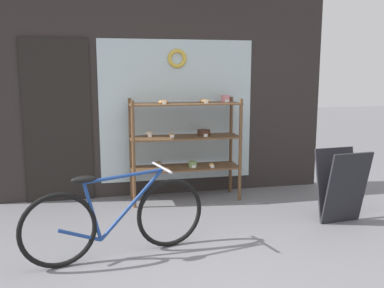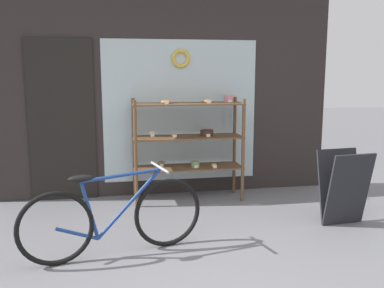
# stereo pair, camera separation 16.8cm
# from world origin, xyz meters

# --- Properties ---
(storefront_facade) EXTENTS (4.60, 0.13, 3.95)m
(storefront_facade) POSITION_xyz_m (-0.04, 2.87, 1.91)
(storefront_facade) COLOR #2D2826
(storefront_facade) RESTS_ON ground_plane
(display_case) EXTENTS (1.42, 0.45, 1.37)m
(display_case) POSITION_xyz_m (0.26, 2.51, 0.83)
(display_case) COLOR brown
(display_case) RESTS_ON ground_plane
(bicycle) EXTENTS (1.69, 0.55, 0.81)m
(bicycle) POSITION_xyz_m (-0.73, 0.91, 0.36)
(bicycle) COLOR black
(bicycle) RESTS_ON ground_plane
(sandwich_board) EXTENTS (0.53, 0.42, 0.82)m
(sandwich_board) POSITION_xyz_m (1.78, 1.29, 0.42)
(sandwich_board) COLOR #232328
(sandwich_board) RESTS_ON ground_plane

